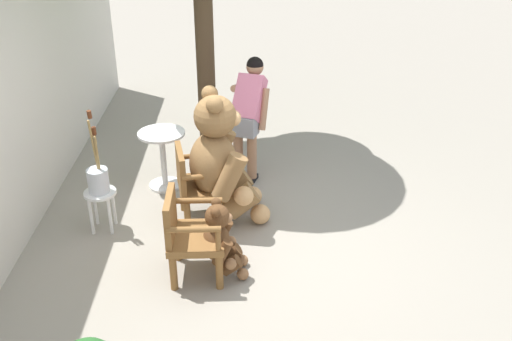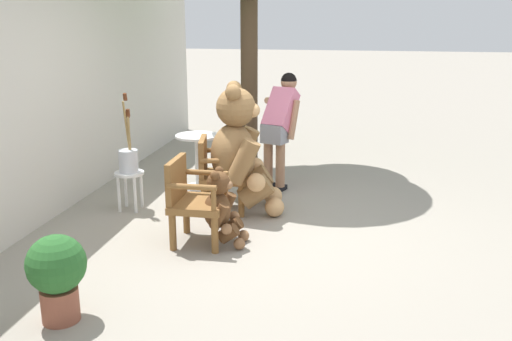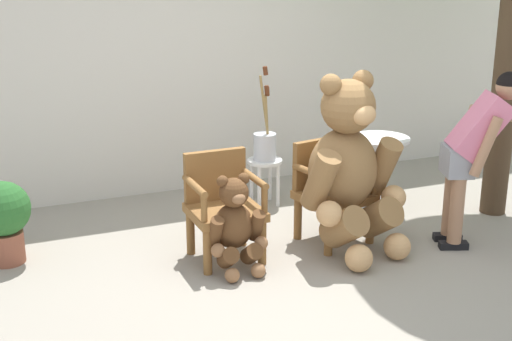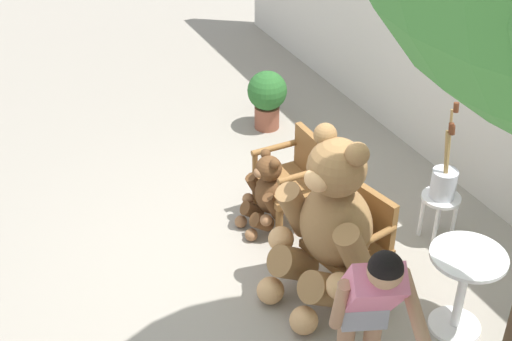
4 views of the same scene
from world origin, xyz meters
name	(u,v)px [view 3 (image 3 of 4)]	position (x,y,z in m)	size (l,w,h in m)	color
ground_plane	(307,273)	(0.00, 0.00, 0.00)	(60.00, 60.00, 0.00)	gray
back_wall	(206,53)	(0.00, 2.40, 1.40)	(10.00, 0.16, 2.80)	beige
wooden_chair_left	(223,203)	(-0.50, 0.56, 0.46)	(0.57, 0.53, 0.86)	brown
wooden_chair_right	(330,188)	(0.48, 0.56, 0.46)	(0.65, 0.62, 0.86)	brown
teddy_bear_large	(349,166)	(0.51, 0.30, 0.73)	(0.93, 0.92, 1.49)	olive
teddy_bear_small	(235,224)	(-0.50, 0.28, 0.38)	(0.47, 0.44, 0.78)	brown
person_visitor	(476,144)	(1.51, -0.01, 0.89)	(0.89, 0.49, 1.49)	black
white_stool	(265,170)	(0.30, 1.57, 0.36)	(0.34, 0.34, 0.46)	white
brush_bucket	(265,143)	(0.31, 1.57, 0.63)	(0.22, 0.22, 0.91)	silver
round_side_table	(379,165)	(1.26, 1.03, 0.45)	(0.56, 0.56, 0.72)	white
potted_plant	(3,216)	(-2.15, 1.11, 0.40)	(0.44, 0.44, 0.68)	brown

